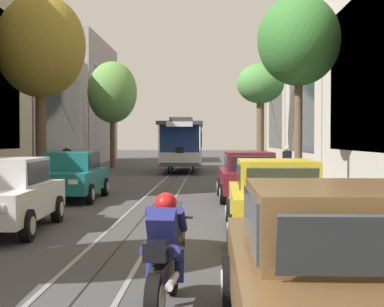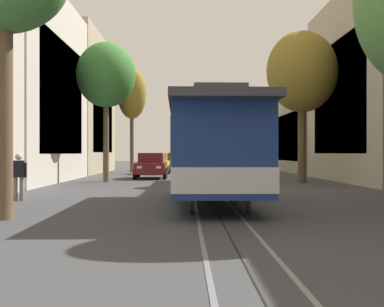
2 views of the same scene
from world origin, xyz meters
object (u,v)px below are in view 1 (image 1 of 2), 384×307
at_px(parked_car_maroon_mid_right, 249,176).
at_px(pedestrian_on_right_pavement, 287,158).
at_px(parked_car_white_second_left, 4,194).
at_px(cable_car_trolley, 182,144).
at_px(parked_car_yellow_second_right, 275,198).
at_px(street_tree_kerb_left_second, 40,47).
at_px(street_tree_kerb_right_second, 299,41).
at_px(motorcycle_with_rider, 165,255).
at_px(parked_car_teal_mid_left, 71,175).
at_px(parked_car_brown_near_right, 332,270).
at_px(pedestrian_on_left_pavement, 67,157).
at_px(street_tree_kerb_right_mid, 260,86).
at_px(street_tree_kerb_left_mid, 112,93).

height_order(parked_car_maroon_mid_right, pedestrian_on_right_pavement, parked_car_maroon_mid_right).
distance_m(parked_car_white_second_left, cable_car_trolley, 23.92).
bearing_deg(parked_car_yellow_second_right, parked_car_maroon_mid_right, 90.31).
distance_m(street_tree_kerb_left_second, pedestrian_on_right_pavement, 16.39).
relative_size(parked_car_maroon_mid_right, street_tree_kerb_right_second, 0.57).
bearing_deg(motorcycle_with_rider, parked_car_white_second_left, 124.53).
distance_m(parked_car_teal_mid_left, parked_car_yellow_second_right, 9.29).
bearing_deg(street_tree_kerb_left_second, parked_car_brown_near_right, -66.43).
bearing_deg(pedestrian_on_left_pavement, street_tree_kerb_left_second, -82.00).
relative_size(street_tree_kerb_right_mid, pedestrian_on_left_pavement, 4.31).
xyz_separation_m(street_tree_kerb_right_second, motorcycle_with_rider, (-4.04, -16.08, -5.17)).
xyz_separation_m(street_tree_kerb_left_second, pedestrian_on_right_pavement, (11.65, 10.42, -4.94)).
relative_size(pedestrian_on_left_pavement, pedestrian_on_right_pavement, 1.06).
distance_m(parked_car_maroon_mid_right, pedestrian_on_left_pavement, 17.98).
relative_size(parked_car_white_second_left, street_tree_kerb_right_second, 0.58).
relative_size(parked_car_maroon_mid_right, street_tree_kerb_left_mid, 0.60).
xyz_separation_m(parked_car_brown_near_right, motorcycle_with_rider, (-1.64, 1.37, -0.15)).
height_order(street_tree_kerb_right_second, motorcycle_with_rider, street_tree_kerb_right_second).
height_order(parked_car_maroon_mid_right, street_tree_kerb_left_second, street_tree_kerb_left_second).
bearing_deg(street_tree_kerb_left_second, motorcycle_with_rider, -69.40).
bearing_deg(pedestrian_on_right_pavement, parked_car_brown_near_right, -96.95).
xyz_separation_m(parked_car_white_second_left, pedestrian_on_right_pavement, (9.12, 21.92, 0.08)).
bearing_deg(pedestrian_on_left_pavement, street_tree_kerb_left_mid, 70.37).
height_order(street_tree_kerb_left_second, street_tree_kerb_right_mid, street_tree_kerb_left_second).
distance_m(parked_car_yellow_second_right, street_tree_kerb_left_second, 15.61).
xyz_separation_m(parked_car_white_second_left, parked_car_yellow_second_right, (5.81, -0.71, 0.00)).
relative_size(street_tree_kerb_right_second, pedestrian_on_right_pavement, 4.91).
relative_size(parked_car_white_second_left, parked_car_teal_mid_left, 1.01).
height_order(parked_car_yellow_second_right, cable_car_trolley, cable_car_trolley).
bearing_deg(parked_car_white_second_left, street_tree_kerb_left_mid, 94.48).
distance_m(parked_car_white_second_left, street_tree_kerb_left_mid, 27.29).
bearing_deg(street_tree_kerb_right_mid, street_tree_kerb_left_mid, 179.81).
distance_m(parked_car_brown_near_right, street_tree_kerb_left_second, 20.91).
xyz_separation_m(street_tree_kerb_left_second, motorcycle_with_rider, (6.48, -17.24, -5.17)).
relative_size(parked_car_teal_mid_left, street_tree_kerb_left_second, 0.54).
height_order(parked_car_maroon_mid_right, pedestrian_on_left_pavement, pedestrian_on_left_pavement).
bearing_deg(street_tree_kerb_left_mid, pedestrian_on_right_pavement, -23.74).
bearing_deg(parked_car_teal_mid_left, parked_car_brown_near_right, -67.45).
height_order(parked_car_yellow_second_right, street_tree_kerb_left_mid, street_tree_kerb_left_mid).
bearing_deg(street_tree_kerb_left_second, parked_car_yellow_second_right, -55.65).
xyz_separation_m(parked_car_teal_mid_left, cable_car_trolley, (2.86, 17.26, 0.86)).
xyz_separation_m(parked_car_maroon_mid_right, street_tree_kerb_right_second, (2.21, 3.82, 5.02)).
xyz_separation_m(street_tree_kerb_right_mid, pedestrian_on_right_pavement, (1.15, -4.90, -4.72)).
relative_size(street_tree_kerb_left_mid, motorcycle_with_rider, 3.67).
distance_m(parked_car_brown_near_right, street_tree_kerb_right_second, 18.31).
height_order(motorcycle_with_rider, pedestrian_on_left_pavement, pedestrian_on_left_pavement).
bearing_deg(pedestrian_on_right_pavement, parked_car_yellow_second_right, -98.32).
xyz_separation_m(street_tree_kerb_left_mid, pedestrian_on_right_pavement, (11.22, -4.94, -4.29)).
bearing_deg(pedestrian_on_right_pavement, pedestrian_on_left_pavement, -178.81).
distance_m(street_tree_kerb_left_second, street_tree_kerb_left_mid, 15.37).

